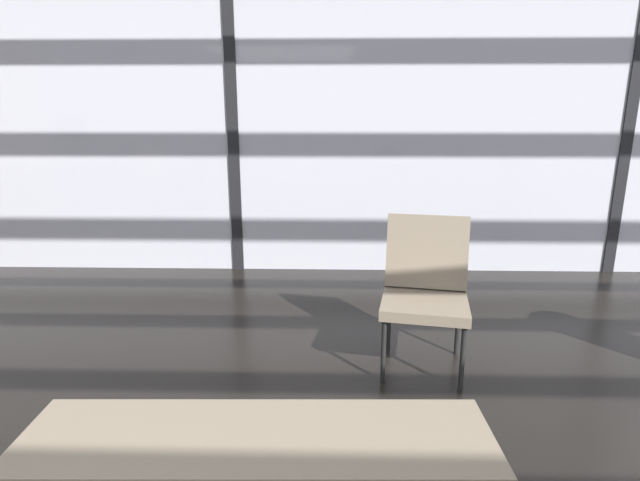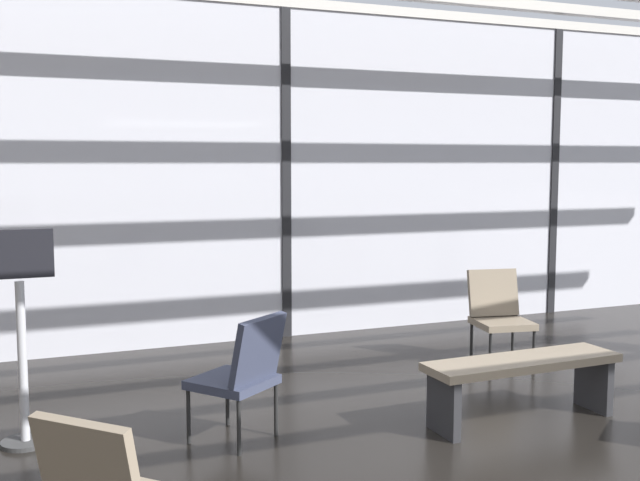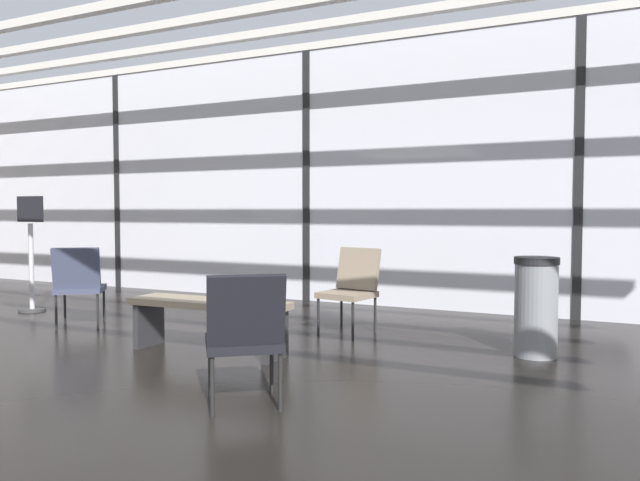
# 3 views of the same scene
# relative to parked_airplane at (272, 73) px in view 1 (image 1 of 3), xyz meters

# --- Properties ---
(glass_curtain_wall) EXTENTS (14.00, 0.08, 3.47)m
(glass_curtain_wall) POSITION_rel_parked_airplane_xyz_m (0.17, -4.47, -0.39)
(glass_curtain_wall) COLOR silver
(glass_curtain_wall) RESTS_ON ground
(window_mullion_1) EXTENTS (0.10, 0.12, 3.47)m
(window_mullion_1) POSITION_rel_parked_airplane_xyz_m (0.17, -4.47, -0.39)
(window_mullion_1) COLOR black
(window_mullion_1) RESTS_ON ground
(window_mullion_2) EXTENTS (0.10, 0.12, 3.47)m
(window_mullion_2) POSITION_rel_parked_airplane_xyz_m (3.67, -4.47, -0.39)
(window_mullion_2) COLOR black
(window_mullion_2) RESTS_ON ground
(parked_airplane) EXTENTS (14.55, 4.24, 4.24)m
(parked_airplane) POSITION_rel_parked_airplane_xyz_m (0.00, 0.00, 0.00)
(parked_airplane) COLOR silver
(parked_airplane) RESTS_ON ground
(lounge_chair_2) EXTENTS (0.57, 0.60, 0.87)m
(lounge_chair_2) POSITION_rel_parked_airplane_xyz_m (1.62, -6.30, -1.63)
(lounge_chair_2) COLOR #7F705B
(lounge_chair_2) RESTS_ON ground
(waiting_bench) EXTENTS (1.51, 0.44, 0.47)m
(waiting_bench) POSITION_rel_parked_airplane_xyz_m (0.84, -7.70, -1.76)
(waiting_bench) COLOR #7F705B
(waiting_bench) RESTS_ON ground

